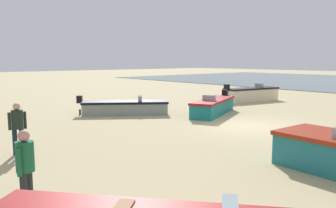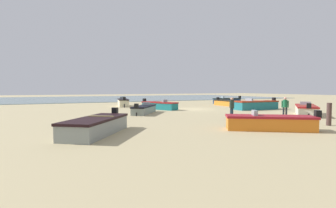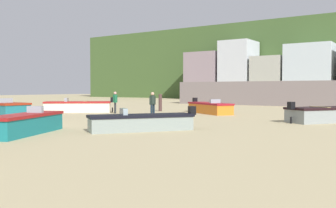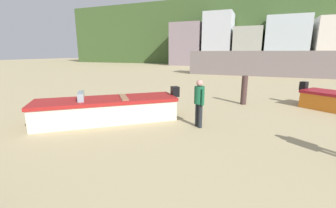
{
  "view_description": "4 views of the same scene",
  "coord_description": "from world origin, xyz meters",
  "views": [
    {
      "loc": [
        -8.77,
        12.39,
        2.92
      ],
      "look_at": [
        3.3,
        1.94,
        0.83
      ],
      "focal_mm": 36.02,
      "sensor_mm": 36.0,
      "label": 1
    },
    {
      "loc": [
        14.53,
        24.31,
        2.26
      ],
      "look_at": [
        4.34,
        3.13,
        0.86
      ],
      "focal_mm": 27.22,
      "sensor_mm": 36.0,
      "label": 2
    },
    {
      "loc": [
        16.53,
        -10.75,
        1.85
      ],
      "look_at": [
        5.0,
        6.49,
        1.0
      ],
      "focal_mm": 40.47,
      "sensor_mm": 36.0,
      "label": 3
    },
    {
      "loc": [
        -0.55,
        3.21,
        2.5
      ],
      "look_at": [
        -3.14,
        9.59,
        0.9
      ],
      "focal_mm": 23.95,
      "sensor_mm": 36.0,
      "label": 4
    }
  ],
  "objects": [
    {
      "name": "townhouse_centre_left",
      "position": [
        -2.92,
        46.95,
        3.37
      ],
      "size": [
        4.7,
        5.91,
        6.74
      ],
      "primitive_type": "cube",
      "color": "#A2A295",
      "rests_on": "ground"
    },
    {
      "name": "townhouse_centre",
      "position": [
        3.06,
        46.93,
        4.13
      ],
      "size": [
        6.53,
        5.85,
        8.26
      ],
      "primitive_type": "cube",
      "color": "#B4C1C8",
      "rests_on": "ground"
    },
    {
      "name": "townhouse_left",
      "position": [
        -8.16,
        46.78,
        4.74
      ],
      "size": [
        4.95,
        5.57,
        9.49
      ],
      "primitive_type": "cube",
      "color": "#B9BEC4",
      "rests_on": "ground"
    },
    {
      "name": "beach_walker_distant",
      "position": [
        -2.34,
        10.39,
        0.95
      ],
      "size": [
        0.48,
        0.48,
        1.62
      ],
      "rotation": [
        0.0,
        0.0,
        5.49
      ],
      "color": "#202428",
      "rests_on": "ground"
    },
    {
      "name": "boat_cream_4",
      "position": [
        -5.64,
        9.81,
        0.44
      ],
      "size": [
        4.85,
        4.39,
        1.17
      ],
      "rotation": [
        0.0,
        0.0,
        2.27
      ],
      "color": "beige",
      "rests_on": "ground"
    },
    {
      "name": "townhouse_far_left",
      "position": [
        -14.06,
        46.5,
        3.97
      ],
      "size": [
        5.87,
        5.01,
        7.95
      ],
      "primitive_type": "cube",
      "color": "gray",
      "rests_on": "ground"
    },
    {
      "name": "mooring_post_near_water",
      "position": [
        -1.16,
        14.57,
        0.7
      ],
      "size": [
        0.28,
        0.28,
        1.4
      ],
      "primitive_type": "cylinder",
      "color": "#442F2C",
      "rests_on": "ground"
    },
    {
      "name": "headland_hill",
      "position": [
        0.0,
        66.0,
        6.58
      ],
      "size": [
        90.0,
        32.0,
        13.16
      ],
      "primitive_type": "cube",
      "color": "#3C5729",
      "rests_on": "ground"
    },
    {
      "name": "harbor_pier",
      "position": [
        1.56,
        30.0,
        1.32
      ],
      "size": [
        19.48,
        2.4,
        2.65
      ],
      "primitive_type": "cube",
      "color": "slate",
      "rests_on": "ground"
    }
  ]
}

